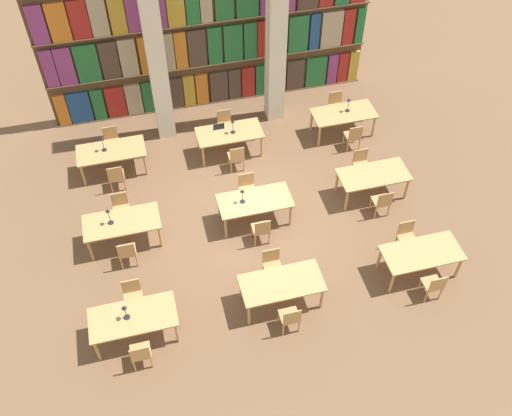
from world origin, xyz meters
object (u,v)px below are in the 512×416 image
reading_table_0 (133,319)px  chair_14 (236,157)px  reading_table_8 (344,115)px  desk_lamp_1 (108,214)px  pillar_center (276,27)px  chair_3 (272,264)px  chair_7 (121,208)px  chair_1 (133,295)px  chair_13 (112,141)px  chair_16 (353,136)px  chair_17 (336,105)px  chair_2 (290,317)px  desk_lamp_3 (102,141)px  reading_table_2 (422,254)px  reading_table_6 (111,153)px  desk_lamp_5 (349,103)px  chair_15 (225,124)px  chair_8 (261,229)px  desk_lamp_0 (125,310)px  reading_table_1 (282,285)px  chair_5 (407,236)px  chair_10 (382,202)px  chair_9 (247,188)px  reading_table_7 (229,134)px  desk_lamp_2 (242,194)px  reading_table_3 (122,224)px  chair_12 (116,176)px  desk_lamp_4 (233,124)px  chair_6 (127,252)px  reading_table_5 (373,176)px  chair_11 (361,163)px  laptop (218,127)px  chair_0 (141,353)px  chair_4 (434,285)px

reading_table_0 → chair_14: 5.65m
reading_table_8 → desk_lamp_1: bearing=-159.5°
pillar_center → chair_3: (-1.70, -5.87, -2.52)m
pillar_center → chair_3: pillar_center is taller
chair_7 → chair_14: same height
chair_1 → chair_13: (-0.02, 5.37, 0.00)m
chair_16 → chair_17: same height
chair_2 → chair_14: 5.26m
reading_table_0 → desk_lamp_3: 5.44m
chair_14 → chair_16: 3.44m
reading_table_2 → reading_table_6: 8.53m
reading_table_8 → desk_lamp_5: (0.13, 0.05, 0.38)m
reading_table_6 → chair_15: chair_15 is taller
chair_8 → desk_lamp_0: bearing=-151.4°
reading_table_1 → chair_5: (3.37, 0.73, -0.20)m
pillar_center → chair_10: 5.52m
chair_9 → reading_table_7: chair_9 is taller
chair_8 → chair_10: bearing=2.2°
desk_lamp_3 → desk_lamp_2: bearing=-41.3°
reading_table_3 → chair_13: bearing=90.1°
chair_15 → chair_12: bearing=23.1°
desk_lamp_4 → chair_10: bearing=-46.0°
reading_table_3 → desk_lamp_1: (-0.24, 0.02, 0.41)m
chair_13 → desk_lamp_4: (3.35, -0.83, 0.58)m
chair_14 → reading_table_0: bearing=-125.8°
reading_table_1 → chair_17: size_ratio=2.09×
chair_1 → reading_table_8: size_ratio=0.48×
chair_10 → chair_9: bearing=157.6°
chair_6 → chair_8: (3.26, -0.12, 0.00)m
desk_lamp_1 → chair_8: desk_lamp_1 is taller
reading_table_2 → reading_table_5: same height
chair_7 → chair_16: size_ratio=1.00×
chair_3 → chair_11: size_ratio=1.00×
chair_9 → laptop: size_ratio=2.76×
reading_table_8 → chair_15: bearing=168.2°
chair_0 → reading_table_0: bearing=93.2°
chair_5 → desk_lamp_2: size_ratio=2.05×
reading_table_7 → chair_0: bearing=-118.2°
reading_table_3 → chair_15: (3.28, 3.31, -0.20)m
desk_lamp_2 → reading_table_5: desk_lamp_2 is taller
pillar_center → desk_lamp_0: size_ratio=14.31×
chair_9 → desk_lamp_4: desk_lamp_4 is taller
chair_13 → desk_lamp_4: bearing=166.1°
reading_table_6 → chair_12: chair_12 is taller
desk_lamp_1 → chair_11: (6.75, 0.72, -0.60)m
desk_lamp_5 → reading_table_5: bearing=-95.7°
chair_10 → desk_lamp_5: bearing=85.1°
chair_4 → desk_lamp_5: (0.17, 6.05, 0.58)m
reading_table_0 → reading_table_2: 6.65m
reading_table_1 → reading_table_3: (-3.26, 2.68, 0.00)m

